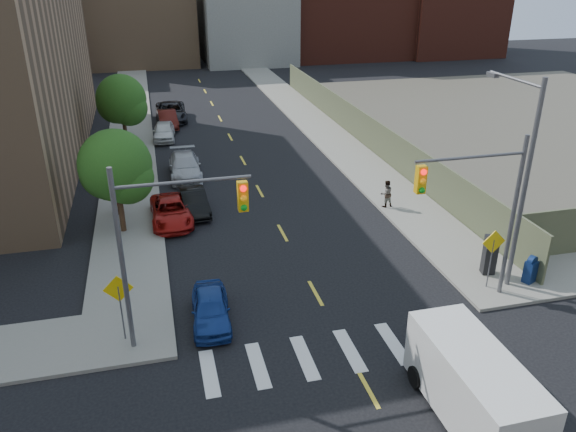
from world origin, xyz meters
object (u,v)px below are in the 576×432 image
parked_car_maroon (167,119)px  parked_car_black (194,201)px  parked_car_silver (185,166)px  cargo_van (470,382)px  parked_car_white (164,131)px  parked_car_red (171,211)px  parked_car_grey (171,112)px  pedestrian_west (117,198)px  payphone (490,255)px  parked_car_blue (211,308)px  mailbox (531,269)px  pedestrian_east (386,194)px

parked_car_maroon → parked_car_black: bearing=-91.6°
parked_car_silver → cargo_van: (6.76, -23.55, 0.54)m
parked_car_black → parked_car_white: parked_car_white is taller
parked_car_red → parked_car_silver: size_ratio=0.93×
parked_car_grey → cargo_van: bearing=-78.9°
cargo_van → pedestrian_west: (-10.84, 18.13, -0.17)m
parked_car_silver → parked_car_white: parked_car_silver is taller
parked_car_white → payphone: size_ratio=2.19×
parked_car_grey → payphone: size_ratio=3.03×
parked_car_silver → payphone: bearing=-52.4°
parked_car_silver → parked_car_grey: bearing=91.2°
parked_car_red → parked_car_blue: bearing=-85.5°
payphone → mailbox: bearing=-28.4°
parked_car_silver → parked_car_grey: parked_car_grey is taller
parked_car_grey → cargo_van: 38.81m
parked_car_maroon → parked_car_red: bearing=-95.5°
parked_car_black → parked_car_silver: bearing=85.9°
parked_car_black → cargo_van: (6.76, -17.61, 0.60)m
parked_car_blue → mailbox: 13.77m
parked_car_blue → parked_car_black: parked_car_black is taller
parked_car_blue → parked_car_maroon: (-0.12, 29.19, 0.09)m
parked_car_red → parked_car_grey: size_ratio=0.81×
parked_car_white → payphone: (13.01, -25.02, 0.38)m
parked_car_maroon → payphone: 31.29m
pedestrian_east → cargo_van: bearing=68.2°
mailbox → parked_car_blue: bearing=153.7°
parked_car_black → parked_car_silver: (0.00, 5.93, 0.07)m
parked_car_red → parked_car_maroon: bearing=86.6°
payphone → parked_car_maroon: bearing=125.1°
pedestrian_west → parked_car_maroon: bearing=-28.9°
parked_car_blue → parked_car_white: parked_car_white is taller
parked_car_black → parked_car_maroon: bearing=87.3°
parked_car_blue → cargo_van: (7.11, -6.81, 0.63)m
parked_car_blue → payphone: payphone is taller
parked_car_maroon → pedestrian_west: 18.23m
payphone → pedestrian_west: (-16.15, 10.79, 0.00)m
mailbox → pedestrian_east: size_ratio=0.81×
parked_car_silver → parked_car_red: bearing=-99.6°
parked_car_blue → mailbox: size_ratio=2.84×
cargo_van → mailbox: bearing=42.9°
parked_car_black → pedestrian_east: size_ratio=2.50×
parked_car_grey → pedestrian_west: bearing=-100.4°
parked_car_white → parked_car_maroon: bearing=87.1°
mailbox → parked_car_silver: bearing=103.8°
cargo_van → pedestrian_east: 15.90m
payphone → parked_car_black: bearing=151.1°
pedestrian_west → payphone: bearing=-141.2°
parked_car_blue → parked_car_grey: 31.40m
pedestrian_east → parked_car_silver: bearing=-45.2°
parked_car_maroon → parked_car_grey: (0.42, 2.21, 0.08)m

